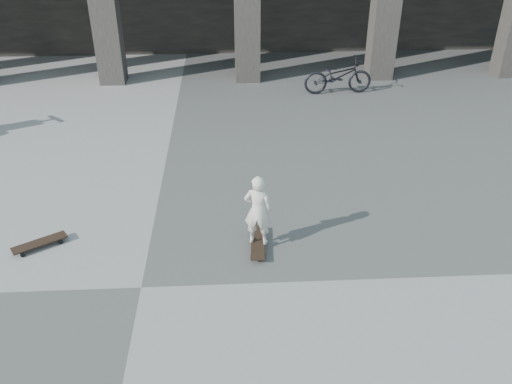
{
  "coord_description": "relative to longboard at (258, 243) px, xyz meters",
  "views": [
    {
      "loc": [
        1.23,
        -5.69,
        4.78
      ],
      "look_at": [
        1.62,
        1.34,
        0.65
      ],
      "focal_mm": 38.0,
      "sensor_mm": 36.0,
      "label": 1
    }
  ],
  "objects": [
    {
      "name": "ground",
      "position": [
        -1.62,
        -0.84,
        -0.07
      ],
      "size": [
        90.0,
        90.0,
        0.0
      ],
      "primitive_type": "plane",
      "color": "#4A4A48",
      "rests_on": "ground"
    },
    {
      "name": "longboard",
      "position": [
        0.0,
        0.0,
        0.0
      ],
      "size": [
        0.25,
        0.88,
        0.09
      ],
      "rotation": [
        0.0,
        0.0,
        1.51
      ],
      "color": "black",
      "rests_on": "ground"
    },
    {
      "name": "skateboard_spare",
      "position": [
        -3.23,
        0.16,
        0.0
      ],
      "size": [
        0.77,
        0.59,
        0.09
      ],
      "rotation": [
        0.0,
        0.0,
        0.57
      ],
      "color": "black",
      "rests_on": "ground"
    },
    {
      "name": "child",
      "position": [
        -0.0,
        -0.0,
        0.57
      ],
      "size": [
        0.45,
        0.34,
        1.11
      ],
      "primitive_type": "imported",
      "rotation": [
        0.0,
        0.0,
        2.93
      ],
      "color": "beige",
      "rests_on": "longboard"
    },
    {
      "name": "bicycle",
      "position": [
        2.38,
        6.46,
        0.38
      ],
      "size": [
        1.73,
        0.67,
        0.89
      ],
      "primitive_type": "imported",
      "rotation": [
        0.0,
        0.0,
        1.62
      ],
      "color": "black",
      "rests_on": "ground"
    }
  ]
}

